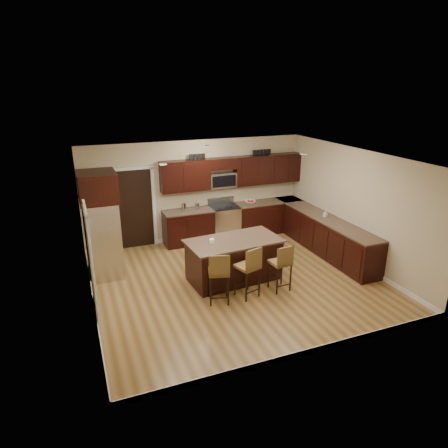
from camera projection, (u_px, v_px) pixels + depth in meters
name	position (u px, v px, depth m)	size (l,w,h in m)	color
floor	(236.00, 280.00, 8.76)	(6.00, 6.00, 0.00)	olive
ceiling	(238.00, 158.00, 7.85)	(6.00, 6.00, 0.00)	silver
wall_back	(197.00, 191.00, 10.72)	(6.00, 6.00, 0.00)	#C9B791
wall_left	(86.00, 242.00, 7.27)	(5.50, 5.50, 0.00)	#C9B791
wall_right	(355.00, 207.00, 9.34)	(5.50, 5.50, 0.00)	#C9B791
base_cabinets	(281.00, 228.00, 10.53)	(4.02, 3.96, 0.92)	black
upper_cabinets	(235.00, 171.00, 10.77)	(4.00, 0.33, 0.80)	black
range	(224.00, 222.00, 10.98)	(0.76, 0.64, 1.11)	silver
microwave	(222.00, 180.00, 10.73)	(0.76, 0.31, 0.40)	silver
doorway	(136.00, 209.00, 10.24)	(0.85, 0.03, 2.06)	black
pantry_door	(90.00, 265.00, 7.12)	(0.03, 0.80, 2.04)	white
letter_decor	(230.00, 154.00, 10.56)	(2.20, 0.03, 0.15)	black
island	(234.00, 261.00, 8.68)	(2.09, 1.22, 0.92)	black
stool_left	(219.00, 272.00, 7.64)	(0.49, 0.49, 1.07)	brown
stool_mid	(250.00, 266.00, 7.86)	(0.51, 0.51, 1.09)	brown
stool_right	(282.00, 263.00, 8.12)	(0.41, 0.41, 1.02)	brown
refrigerator	(101.00, 224.00, 8.62)	(0.79, 0.92, 2.35)	silver
floor_mat	(226.00, 257.00, 9.88)	(0.81, 0.54, 0.01)	brown
fruit_bowl	(250.00, 202.00, 11.09)	(0.30, 0.30, 0.07)	silver
soap_bottle	(325.00, 214.00, 9.95)	(0.08, 0.08, 0.17)	#B2B2B2
canister_tall	(184.00, 207.00, 10.40)	(0.12, 0.12, 0.21)	silver
canister_short	(197.00, 206.00, 10.54)	(0.11, 0.11, 0.17)	silver
island_jar	(212.00, 241.00, 8.33)	(0.10, 0.10, 0.10)	white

